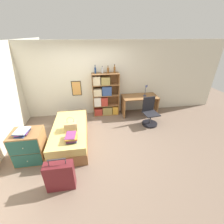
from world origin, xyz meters
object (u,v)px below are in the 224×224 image
object	(u,v)px
suitcase	(60,176)
bottle_blue	(115,70)
desk_chair	(150,116)
desk_lamp	(146,88)
bed	(70,134)
bottle_brown	(102,70)
dresser	(29,146)
magazine_pile_on_dresser	(22,132)
handbag	(71,126)
bottle_green	(95,70)
desk	(139,101)
bookcase	(104,97)
book_stack_on_bed	(71,137)
bottle_clear	(108,70)

from	to	relation	value
suitcase	bottle_blue	world-z (taller)	bottle_blue
suitcase	desk_chair	world-z (taller)	desk_chair
desk_lamp	bed	bearing A→B (deg)	-153.68
bed	bottle_brown	size ratio (longest dim) A/B	8.52
dresser	suitcase	bearing A→B (deg)	-47.81
magazine_pile_on_dresser	bottle_blue	world-z (taller)	bottle_blue
handbag	desk_lamp	distance (m)	3.00
desk_lamp	desk_chair	xyz separation A→B (m)	(-0.09, -0.76, -0.74)
bottle_green	desk	distance (m)	1.97
dresser	bottle_blue	xyz separation A→B (m)	(2.38, 2.03, 1.28)
suitcase	bottle_blue	bearing A→B (deg)	61.97
dresser	bottle_green	bearing A→B (deg)	50.03
dresser	bookcase	xyz separation A→B (m)	(2.00, 2.05, 0.31)
bottle_blue	desk_lamp	bearing A→B (deg)	-7.12
handbag	desk_chair	bearing A→B (deg)	16.30
book_stack_on_bed	bottle_blue	distance (m)	2.74
dresser	bottle_brown	size ratio (longest dim) A/B	3.43
book_stack_on_bed	desk_lamp	size ratio (longest dim) A/B	0.84
desk_chair	handbag	bearing A→B (deg)	-163.70
desk	desk_lamp	size ratio (longest dim) A/B	2.82
suitcase	desk	bearing A→B (deg)	48.22
bookcase	bottle_green	xyz separation A→B (m)	(-0.26, 0.02, 0.97)
bookcase	handbag	bearing A→B (deg)	-122.26
bed	book_stack_on_bed	world-z (taller)	book_stack_on_bed
bed	bottle_clear	distance (m)	2.40
handbag	desk	distance (m)	2.79
magazine_pile_on_dresser	desk_chair	distance (m)	3.71
suitcase	bookcase	size ratio (longest dim) A/B	0.48
desk	bed	bearing A→B (deg)	-151.75
bottle_green	desk_chair	distance (m)	2.39
book_stack_on_bed	desk_chair	size ratio (longest dim) A/B	0.41
bed	bottle_brown	world-z (taller)	bottle_brown
bed	bottle_blue	world-z (taller)	bottle_blue
bottle_blue	handbag	bearing A→B (deg)	-131.11
handbag	bottle_brown	distance (m)	2.23
handbag	bottle_green	size ratio (longest dim) A/B	1.34
magazine_pile_on_dresser	bottle_green	world-z (taller)	bottle_green
bed	magazine_pile_on_dresser	size ratio (longest dim) A/B	5.10
bookcase	bottle_green	bearing A→B (deg)	175.27
dresser	magazine_pile_on_dresser	distance (m)	0.45
bottle_blue	desk	world-z (taller)	bottle_blue
suitcase	desk_lamp	size ratio (longest dim) A/B	1.65
bookcase	bottle_brown	distance (m)	0.95
suitcase	desk_lamp	xyz separation A→B (m)	(2.70, 2.79, 0.72)
bottle_clear	bottle_blue	bearing A→B (deg)	-0.66
dresser	desk_lamp	world-z (taller)	desk_lamp
bottle_brown	bottle_blue	distance (m)	0.41
bookcase	desk	size ratio (longest dim) A/B	1.22
bottle_green	desk_lamp	distance (m)	1.91
bottle_clear	dresser	bearing A→B (deg)	-136.72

